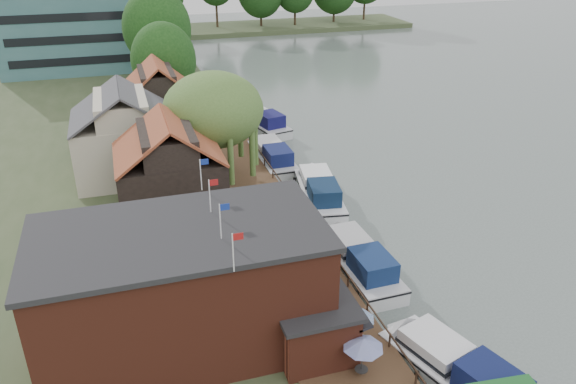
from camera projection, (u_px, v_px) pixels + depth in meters
ground at (426, 295)px, 37.71m from camera, size 260.00×260.00×0.00m
land_bank at (9, 152)px, 59.61m from camera, size 50.00×140.00×1.00m
quay_deck at (271, 228)px, 43.73m from camera, size 6.00×50.00×0.10m
quay_rail at (302, 216)px, 44.68m from camera, size 0.20×49.00×1.00m
pub at (220, 281)px, 31.10m from camera, size 20.00×11.00×7.30m
hotel_block at (84, 29)px, 88.93m from camera, size 25.40×12.40×12.30m
cottage_a at (170, 170)px, 43.47m from camera, size 8.60×7.60×8.50m
cottage_b at (124, 132)px, 51.27m from camera, size 9.60×8.60×8.50m
cottage_c at (159, 101)px, 60.07m from camera, size 7.60×7.60×8.50m
willow at (215, 132)px, 48.55m from camera, size 8.60×8.60×10.43m
umbrella_0 at (362, 357)px, 29.07m from camera, size 2.16×2.16×2.38m
umbrella_1 at (356, 328)px, 31.17m from camera, size 2.07×2.07×2.38m
umbrella_2 at (319, 291)px, 34.30m from camera, size 2.18×2.18×2.38m
umbrella_3 at (313, 261)px, 37.27m from camera, size 2.38×2.38×2.38m
umbrella_4 at (284, 241)px, 39.56m from camera, size 2.16×2.16×2.38m
umbrella_5 at (293, 222)px, 42.04m from camera, size 2.29×2.29×2.38m
cruiser_0 at (458, 368)px, 29.76m from camera, size 6.44×11.08×2.58m
cruiser_1 at (359, 257)px, 39.58m from camera, size 3.78×10.76×2.61m
cruiser_2 at (319, 189)px, 49.57m from camera, size 5.29×11.33×2.68m
cruiser_3 at (272, 153)px, 57.18m from camera, size 3.50×10.56×2.58m
cruiser_4 at (262, 119)px, 66.90m from camera, size 5.81×11.17×2.61m
bank_tree_0 at (165, 70)px, 66.66m from camera, size 7.64×7.64×11.30m
bank_tree_1 at (159, 44)px, 73.49m from camera, size 8.83×8.83×14.19m
bank_tree_2 at (161, 38)px, 83.35m from camera, size 6.52×6.52×11.96m
bank_tree_3 at (127, 16)px, 97.37m from camera, size 7.20×7.20×13.53m
bank_tree_4 at (131, 11)px, 106.43m from camera, size 6.02×6.02×12.55m
bank_tree_5 at (128, 14)px, 110.49m from camera, size 6.35×6.35×10.30m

